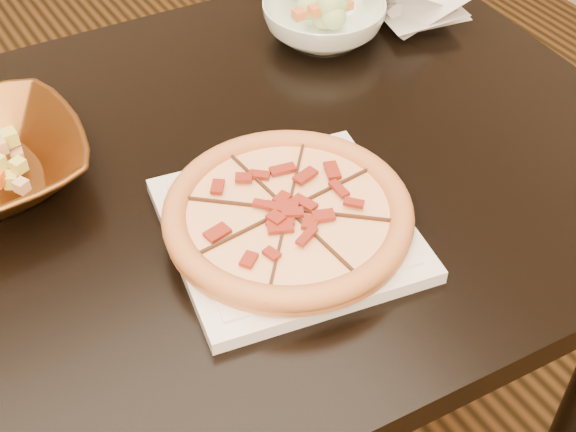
# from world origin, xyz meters

# --- Properties ---
(floor) EXTENTS (4.00, 4.00, 0.02)m
(floor) POSITION_xyz_m (0.00, 0.00, -0.01)
(floor) COLOR #432A13
(floor) RESTS_ON ground
(dining_table) EXTENTS (1.35, 0.92, 0.75)m
(dining_table) POSITION_xyz_m (0.05, -0.17, 0.64)
(dining_table) COLOR black
(dining_table) RESTS_ON floor
(plate) EXTENTS (0.32, 0.32, 0.02)m
(plate) POSITION_xyz_m (0.13, -0.32, 0.76)
(plate) COLOR silver
(plate) RESTS_ON dining_table
(pizza) EXTENTS (0.29, 0.29, 0.03)m
(pizza) POSITION_xyz_m (0.13, -0.32, 0.78)
(pizza) COLOR #C08449
(pizza) RESTS_ON plate
(salad_bowl) EXTENTS (0.22, 0.22, 0.06)m
(salad_bowl) POSITION_xyz_m (0.41, 0.03, 0.78)
(salad_bowl) COLOR white
(salad_bowl) RESTS_ON dining_table
(cling_film) EXTENTS (0.15, 0.12, 0.05)m
(cling_film) POSITION_xyz_m (0.57, -0.02, 0.78)
(cling_film) COLOR silver
(cling_film) RESTS_ON dining_table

